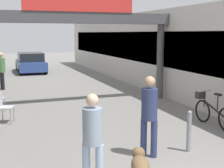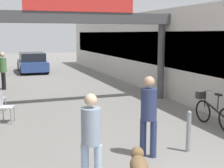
{
  "view_description": "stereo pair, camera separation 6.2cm",
  "coord_description": "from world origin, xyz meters",
  "views": [
    {
      "loc": [
        -2.82,
        -2.93,
        2.64
      ],
      "look_at": [
        0.0,
        4.73,
        1.3
      ],
      "focal_mm": 50.0,
      "sensor_mm": 36.0,
      "label": 1
    },
    {
      "loc": [
        -2.76,
        -2.95,
        2.64
      ],
      "look_at": [
        0.0,
        4.73,
        1.3
      ],
      "focal_mm": 50.0,
      "sensor_mm": 36.0,
      "label": 2
    }
  ],
  "objects": [
    {
      "name": "cafe_chair_aluminium_nearer",
      "position": [
        -2.74,
        6.58,
        0.54
      ],
      "size": [
        0.51,
        0.51,
        0.89
      ],
      "color": "gray",
      "rests_on": "ground_plane"
    },
    {
      "name": "dog_on_leash",
      "position": [
        -0.59,
        1.71,
        0.38
      ],
      "size": [
        0.53,
        0.86,
        0.6
      ],
      "color": "brown",
      "rests_on": "ground_plane"
    },
    {
      "name": "bicycle_black_third",
      "position": [
        2.86,
        4.23,
        0.44
      ],
      "size": [
        0.46,
        1.69,
        0.98
      ],
      "color": "black",
      "rests_on": "ground_plane"
    },
    {
      "name": "parked_car_blue",
      "position": [
        -0.71,
        18.86,
        0.64
      ],
      "size": [
        1.8,
        4.0,
        1.33
      ],
      "color": "#2D478C",
      "rests_on": "ground_plane"
    },
    {
      "name": "pedestrian_carrying_crate",
      "position": [
        -2.66,
        12.49,
        1.01
      ],
      "size": [
        0.41,
        0.41,
        1.75
      ],
      "color": "black",
      "rests_on": "ground_plane"
    },
    {
      "name": "pedestrian_companion",
      "position": [
        0.14,
        2.83,
        1.0
      ],
      "size": [
        0.48,
        0.48,
        1.75
      ],
      "color": "navy",
      "rests_on": "ground_plane"
    },
    {
      "name": "bollard_post_metal",
      "position": [
        1.11,
        2.76,
        0.48
      ],
      "size": [
        0.1,
        0.1,
        0.95
      ],
      "color": "gray",
      "rests_on": "ground_plane"
    },
    {
      "name": "storefront_right",
      "position": [
        5.09,
        11.0,
        1.8
      ],
      "size": [
        3.0,
        26.0,
        3.6
      ],
      "color": "beige",
      "rests_on": "ground_plane"
    },
    {
      "name": "arcade_sign_gateway",
      "position": [
        0.0,
        8.17,
        2.85
      ],
      "size": [
        7.4,
        0.47,
        4.02
      ],
      "color": "#4C4C4F",
      "rests_on": "ground_plane"
    },
    {
      "name": "pedestrian_with_dog",
      "position": [
        -1.37,
        1.96,
        0.93
      ],
      "size": [
        0.47,
        0.47,
        1.64
      ],
      "color": "#A5BFE0",
      "rests_on": "ground_plane"
    }
  ]
}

